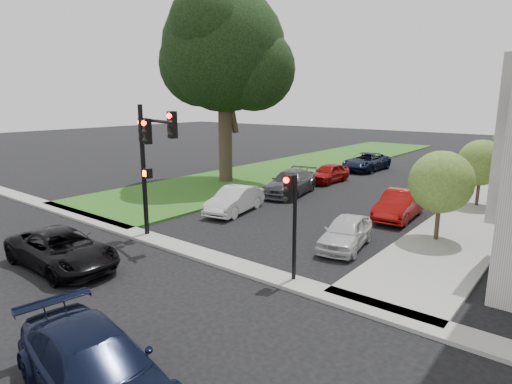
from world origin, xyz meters
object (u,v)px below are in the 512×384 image
Objects in this scene: traffic_signal_main at (150,148)px; car_parked_2 at (444,185)px; small_tree_c at (512,144)px; car_parked_6 at (291,183)px; car_parked_1 at (399,205)px; car_parked_7 at (329,173)px; small_tree_a at (441,182)px; car_parked_0 at (346,232)px; car_cross_near at (62,249)px; eucalyptus at (223,51)px; traffic_signal_secondary at (292,208)px; car_cross_far at (95,369)px; car_parked_8 at (366,162)px; small_tree_b at (481,163)px; car_parked_4 at (484,163)px; car_parked_5 at (235,200)px.

traffic_signal_main is 1.19× the size of car_parked_2.
car_parked_6 is (-9.78, -13.54, -1.95)m from small_tree_c.
car_parked_1 reaches higher than car_parked_7.
traffic_signal_main reaches higher than small_tree_a.
traffic_signal_main reaches higher than car_parked_0.
car_cross_near is 1.29× the size of car_parked_0.
car_parked_7 is at bearing 37.71° from eucalyptus.
small_tree_a reaches higher than car_cross_near.
small_tree_a is (15.65, -4.11, -6.43)m from eucalyptus.
car_parked_7 is (-7.35, 6.10, -0.03)m from car_parked_1.
traffic_signal_secondary reaches higher than car_parked_0.
car_cross_far is 19.29m from car_parked_6.
small_tree_c reaches higher than car_parked_6.
traffic_signal_secondary is at bearing -0.35° from traffic_signal_main.
small_tree_b is at bearing -36.99° from car_parked_8.
car_parked_0 is at bearing -104.26° from small_tree_b.
car_parked_4 is (7.18, 31.76, 0.02)m from car_cross_near.
car_cross_near is at bearing -149.87° from traffic_signal_secondary.
car_parked_8 is at bearing 79.13° from car_parked_6.
car_parked_5 is 0.81× the size of car_parked_6.
car_parked_0 is (6.83, 8.10, -0.03)m from car_cross_near.
eucalyptus is at bearing 22.38° from car_cross_near.
small_tree_a reaches higher than car_parked_2.
car_cross_far is 23.91m from car_parked_7.
eucalyptus is 3.20× the size of car_parked_5.
small_tree_c is 26.08m from traffic_signal_main.
car_parked_6 is (-7.28, 1.20, 0.03)m from car_parked_1.
car_parked_6 is at bearing -145.84° from car_parked_2.
car_parked_5 is (6.03, -5.82, -8.29)m from eucalyptus.
car_cross_far is at bearing -94.27° from small_tree_c.
small_tree_b reaches higher than car_parked_6.
car_cross_far is 1.30× the size of car_parked_0.
traffic_signal_main reaches higher than car_parked_7.
small_tree_b is 0.94× the size of car_parked_7.
eucalyptus is at bearing -161.19° from car_parked_2.
traffic_signal_main is 6.17m from car_parked_5.
small_tree_a is 1.02× the size of car_parked_0.
car_parked_0 is 0.87× the size of car_parked_1.
car_parked_7 is (-0.07, 4.90, -0.07)m from car_parked_6.
traffic_signal_secondary reaches higher than car_parked_6.
small_tree_c is 0.85× the size of car_parked_4.
small_tree_a is 1.03× the size of small_tree_b.
small_tree_a reaches higher than car_parked_7.
car_parked_7 is (-0.39, 19.66, 0.00)m from car_cross_near.
small_tree_b is 21.70m from car_cross_far.
traffic_signal_secondary reaches higher than car_cross_far.
small_tree_a is 11.92m from traffic_signal_main.
car_parked_1 is at bearing 53.36° from traffic_signal_main.
small_tree_c is at bearing 90.00° from small_tree_b.
car_parked_1 is (-2.50, -4.90, -1.76)m from small_tree_b.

